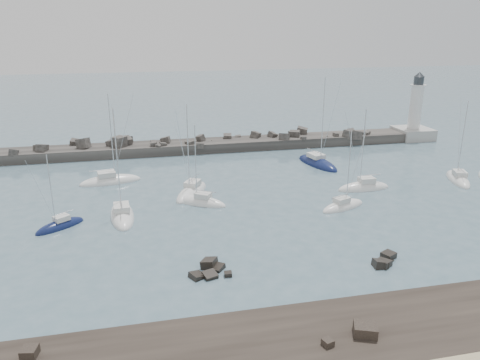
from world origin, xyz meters
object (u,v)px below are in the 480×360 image
Objects in this scene: sailboat_9 at (364,188)px; sailboat_4 at (110,182)px; sailboat_6 at (192,193)px; sailboat_2 at (60,226)px; sailboat_8 at (317,164)px; sailboat_3 at (122,216)px; sailboat_7 at (343,207)px; sailboat_5 at (201,203)px; sailboat_10 at (458,180)px; lighthouse at (414,124)px.

sailboat_4 is at bearing 162.99° from sailboat_9.
sailboat_9 is at bearing -8.15° from sailboat_6.
sailboat_2 is 0.61× the size of sailboat_8.
sailboat_7 is (28.47, -3.13, -0.02)m from sailboat_3.
sailboat_8 is at bearing 78.11° from sailboat_7.
sailboat_8 is (23.00, 9.84, -0.00)m from sailboat_6.
sailboat_2 is 0.88× the size of sailboat_7.
sailboat_5 is 0.88× the size of sailboat_10.
sailboat_7 is at bearing -132.71° from lighthouse.
sailboat_6 is at bearing -156.84° from sailboat_8.
lighthouse is at bearing 47.71° from sailboat_9.
sailboat_2 is 35.68m from sailboat_7.
sailboat_6 is (9.59, 6.63, -0.00)m from sailboat_3.
sailboat_10 is at bearing 16.64° from sailboat_7.
sailboat_10 reaches higher than sailboat_7.
sailboat_4 is 1.04× the size of sailboat_6.
sailboat_5 is at bearing -147.67° from sailboat_8.
sailboat_2 is 7.38m from sailboat_3.
sailboat_5 is at bearing -43.88° from sailboat_4.
sailboat_7 is 0.87× the size of sailboat_9.
lighthouse is at bearing 25.52° from sailboat_6.
sailboat_4 is (5.18, 15.93, 0.01)m from sailboat_2.
sailboat_8 is (4.13, 19.60, 0.01)m from sailboat_7.
sailboat_6 is 21.25m from sailboat_7.
sailboat_8 is at bearing 98.31° from sailboat_9.
sailboat_3 is at bearing -153.19° from sailboat_8.
sailboat_7 is (30.47, -17.37, -0.01)m from sailboat_4.
sailboat_2 is at bearing -173.52° from sailboat_9.
sailboat_3 is (-59.45, -30.43, -2.94)m from lighthouse.
sailboat_4 is 1.10× the size of sailboat_10.
sailboat_4 is at bearing 98.03° from sailboat_3.
sailboat_8 reaches higher than sailboat_5.
sailboat_10 is (41.07, -3.13, -0.01)m from sailboat_6.
lighthouse reaches higher than sailboat_7.
sailboat_3 reaches higher than sailboat_7.
sailboat_7 reaches higher than sailboat_2.
lighthouse is at bearing 27.46° from sailboat_8.
sailboat_2 is 0.71× the size of sailboat_6.
sailboat_10 is (40.34, 1.12, 0.00)m from sailboat_5.
sailboat_5 is 18.96m from sailboat_7.
sailboat_2 is at bearing -153.63° from sailboat_6.
sailboat_3 reaches higher than sailboat_4.
sailboat_10 is at bearing 1.59° from sailboat_9.
sailboat_7 is at bearing -27.35° from sailboat_6.
lighthouse reaches higher than sailboat_10.
sailboat_3 is 1.10× the size of sailboat_10.
lighthouse is 1.13× the size of sailboat_9.
sailboat_4 is at bearing 136.12° from sailboat_5.
sailboat_6 is at bearing 171.85° from sailboat_9.
sailboat_6 reaches higher than sailboat_5.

